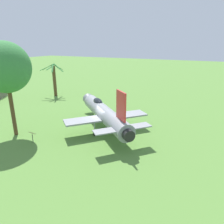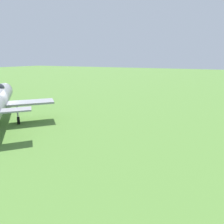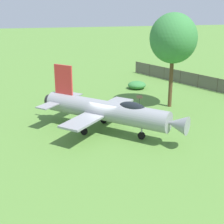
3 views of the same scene
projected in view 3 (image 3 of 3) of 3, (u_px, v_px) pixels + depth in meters
The scene contains 5 objects.
ground_plane at pixel (106, 131), 28.12m from camera, with size 200.00×200.00×0.00m, color #568438.
display_jet at pixel (109, 111), 27.34m from camera, with size 10.50×11.26×5.18m.
shade_tree at pixel (173, 39), 32.24m from camera, with size 4.79×4.53×9.27m.
shrub_near_fence at pixel (137, 85), 40.93m from camera, with size 2.12×2.19×0.91m.
info_plaque at pixel (139, 98), 34.15m from camera, with size 0.44×0.63×1.14m.
Camera 3 is at (25.65, -4.63, 10.67)m, focal length 54.08 mm.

